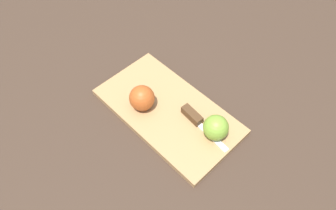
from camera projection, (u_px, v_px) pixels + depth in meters
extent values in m
plane|color=#38281E|center=(168.00, 113.00, 0.88)|extent=(4.00, 4.00, 0.00)
cube|color=#A37A4C|center=(168.00, 111.00, 0.88)|extent=(0.40, 0.23, 0.02)
sphere|color=#AD4C1E|center=(142.00, 98.00, 0.85)|extent=(0.07, 0.07, 0.07)
cylinder|color=beige|center=(144.00, 97.00, 0.85)|extent=(0.06, 0.01, 0.06)
sphere|color=olive|center=(216.00, 128.00, 0.80)|extent=(0.06, 0.06, 0.06)
cylinder|color=beige|center=(215.00, 126.00, 0.80)|extent=(0.02, 0.06, 0.06)
cube|color=silver|center=(213.00, 138.00, 0.82)|extent=(0.10, 0.02, 0.00)
cube|color=#472D19|center=(192.00, 115.00, 0.84)|extent=(0.06, 0.02, 0.02)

